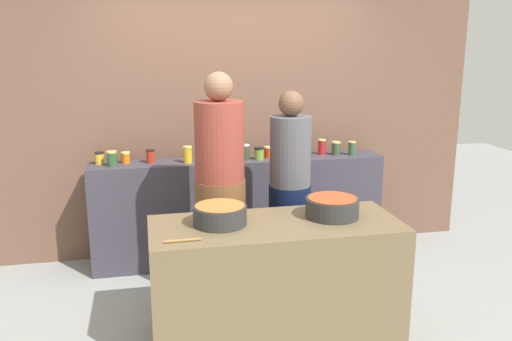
{
  "coord_description": "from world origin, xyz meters",
  "views": [
    {
      "loc": [
        -0.84,
        -3.63,
        2.03
      ],
      "look_at": [
        0.0,
        0.35,
        1.05
      ],
      "focal_mm": 37.57,
      "sensor_mm": 36.0,
      "label": 1
    }
  ],
  "objects_px": {
    "preserve_jar_8": "(268,152)",
    "preserve_jar_12": "(336,148)",
    "preserve_jar_5": "(227,154)",
    "preserve_jar_10": "(304,152)",
    "preserve_jar_13": "(352,148)",
    "preserve_jar_2": "(126,157)",
    "cooking_pot_center": "(332,207)",
    "cooking_pot_left": "(220,215)",
    "wooden_spoon": "(182,241)",
    "preserve_jar_0": "(99,158)",
    "preserve_jar_9": "(291,151)",
    "cook_in_cap": "(290,203)",
    "preserve_jar_11": "(322,147)",
    "preserve_jar_3": "(151,156)",
    "preserve_jar_4": "(188,154)",
    "preserve_jar_7": "(259,153)",
    "cook_with_tongs": "(220,201)",
    "preserve_jar_1": "(112,159)",
    "preserve_jar_6": "(245,152)"
  },
  "relations": [
    {
      "from": "preserve_jar_12",
      "to": "preserve_jar_11",
      "type": "bearing_deg",
      "value": 158.49
    },
    {
      "from": "cook_with_tongs",
      "to": "preserve_jar_1",
      "type": "bearing_deg",
      "value": 139.75
    },
    {
      "from": "preserve_jar_0",
      "to": "preserve_jar_7",
      "type": "height_order",
      "value": "preserve_jar_7"
    },
    {
      "from": "preserve_jar_7",
      "to": "cooking_pot_left",
      "type": "height_order",
      "value": "preserve_jar_7"
    },
    {
      "from": "preserve_jar_1",
      "to": "preserve_jar_12",
      "type": "relative_size",
      "value": 1.04
    },
    {
      "from": "preserve_jar_6",
      "to": "wooden_spoon",
      "type": "relative_size",
      "value": 0.62
    },
    {
      "from": "preserve_jar_13",
      "to": "cook_with_tongs",
      "type": "height_order",
      "value": "cook_with_tongs"
    },
    {
      "from": "preserve_jar_7",
      "to": "cooking_pot_left",
      "type": "xyz_separation_m",
      "value": [
        -0.55,
        -1.3,
        -0.13
      ]
    },
    {
      "from": "preserve_jar_5",
      "to": "cooking_pot_left",
      "type": "distance_m",
      "value": 1.36
    },
    {
      "from": "preserve_jar_10",
      "to": "cook_with_tongs",
      "type": "distance_m",
      "value": 1.15
    },
    {
      "from": "preserve_jar_7",
      "to": "preserve_jar_10",
      "type": "bearing_deg",
      "value": -0.2
    },
    {
      "from": "preserve_jar_5",
      "to": "preserve_jar_6",
      "type": "xyz_separation_m",
      "value": [
        0.17,
        -0.01,
        0.01
      ]
    },
    {
      "from": "preserve_jar_6",
      "to": "preserve_jar_4",
      "type": "bearing_deg",
      "value": -178.06
    },
    {
      "from": "preserve_jar_3",
      "to": "wooden_spoon",
      "type": "relative_size",
      "value": 0.53
    },
    {
      "from": "preserve_jar_11",
      "to": "preserve_jar_3",
      "type": "bearing_deg",
      "value": -178.57
    },
    {
      "from": "preserve_jar_2",
      "to": "cooking_pot_center",
      "type": "distance_m",
      "value": 2.01
    },
    {
      "from": "preserve_jar_5",
      "to": "preserve_jar_8",
      "type": "xyz_separation_m",
      "value": [
        0.4,
        0.06,
        -0.01
      ]
    },
    {
      "from": "preserve_jar_3",
      "to": "preserve_jar_5",
      "type": "bearing_deg",
      "value": -3.05
    },
    {
      "from": "preserve_jar_1",
      "to": "preserve_jar_6",
      "type": "distance_m",
      "value": 1.18
    },
    {
      "from": "preserve_jar_2",
      "to": "cook_with_tongs",
      "type": "relative_size",
      "value": 0.06
    },
    {
      "from": "preserve_jar_2",
      "to": "preserve_jar_5",
      "type": "bearing_deg",
      "value": -4.68
    },
    {
      "from": "preserve_jar_9",
      "to": "preserve_jar_12",
      "type": "distance_m",
      "value": 0.44
    },
    {
      "from": "preserve_jar_9",
      "to": "cook_in_cap",
      "type": "height_order",
      "value": "cook_in_cap"
    },
    {
      "from": "preserve_jar_12",
      "to": "cooking_pot_center",
      "type": "height_order",
      "value": "preserve_jar_12"
    },
    {
      "from": "preserve_jar_2",
      "to": "wooden_spoon",
      "type": "bearing_deg",
      "value": -77.59
    },
    {
      "from": "cook_with_tongs",
      "to": "preserve_jar_13",
      "type": "bearing_deg",
      "value": 27.78
    },
    {
      "from": "preserve_jar_8",
      "to": "preserve_jar_12",
      "type": "distance_m",
      "value": 0.66
    },
    {
      "from": "preserve_jar_9",
      "to": "cooking_pot_center",
      "type": "xyz_separation_m",
      "value": [
        -0.08,
        -1.36,
        -0.13
      ]
    },
    {
      "from": "cook_in_cap",
      "to": "preserve_jar_4",
      "type": "bearing_deg",
      "value": 138.42
    },
    {
      "from": "preserve_jar_0",
      "to": "preserve_jar_13",
      "type": "bearing_deg",
      "value": -2.18
    },
    {
      "from": "preserve_jar_0",
      "to": "preserve_jar_6",
      "type": "relative_size",
      "value": 0.77
    },
    {
      "from": "preserve_jar_5",
      "to": "cook_with_tongs",
      "type": "bearing_deg",
      "value": -102.91
    },
    {
      "from": "preserve_jar_1",
      "to": "preserve_jar_4",
      "type": "height_order",
      "value": "preserve_jar_4"
    },
    {
      "from": "preserve_jar_4",
      "to": "cook_with_tongs",
      "type": "height_order",
      "value": "cook_with_tongs"
    },
    {
      "from": "preserve_jar_7",
      "to": "cook_with_tongs",
      "type": "bearing_deg",
      "value": -123.28
    },
    {
      "from": "cooking_pot_left",
      "to": "cooking_pot_center",
      "type": "relative_size",
      "value": 0.97
    },
    {
      "from": "preserve_jar_5",
      "to": "preserve_jar_10",
      "type": "height_order",
      "value": "preserve_jar_5"
    },
    {
      "from": "preserve_jar_13",
      "to": "wooden_spoon",
      "type": "height_order",
      "value": "preserve_jar_13"
    },
    {
      "from": "cooking_pot_center",
      "to": "preserve_jar_7",
      "type": "bearing_deg",
      "value": 100.4
    },
    {
      "from": "preserve_jar_8",
      "to": "cooking_pot_center",
      "type": "distance_m",
      "value": 1.4
    },
    {
      "from": "preserve_jar_0",
      "to": "preserve_jar_8",
      "type": "relative_size",
      "value": 1.07
    },
    {
      "from": "preserve_jar_11",
      "to": "cook_with_tongs",
      "type": "height_order",
      "value": "cook_with_tongs"
    },
    {
      "from": "preserve_jar_12",
      "to": "preserve_jar_13",
      "type": "xyz_separation_m",
      "value": [
        0.15,
        -0.04,
        0.0
      ]
    },
    {
      "from": "preserve_jar_0",
      "to": "preserve_jar_11",
      "type": "height_order",
      "value": "preserve_jar_11"
    },
    {
      "from": "preserve_jar_5",
      "to": "cooking_pot_left",
      "type": "xyz_separation_m",
      "value": [
        -0.26,
        -1.33,
        -0.13
      ]
    },
    {
      "from": "preserve_jar_8",
      "to": "wooden_spoon",
      "type": "distance_m",
      "value": 1.91
    },
    {
      "from": "preserve_jar_4",
      "to": "preserve_jar_11",
      "type": "bearing_deg",
      "value": 4.63
    },
    {
      "from": "preserve_jar_12",
      "to": "cooking_pot_left",
      "type": "height_order",
      "value": "preserve_jar_12"
    },
    {
      "from": "cooking_pot_center",
      "to": "preserve_jar_4",
      "type": "bearing_deg",
      "value": 124.25
    },
    {
      "from": "preserve_jar_10",
      "to": "preserve_jar_2",
      "type": "bearing_deg",
      "value": 176.29
    }
  ]
}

